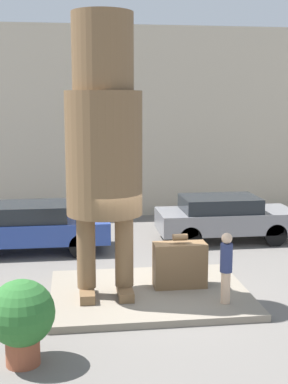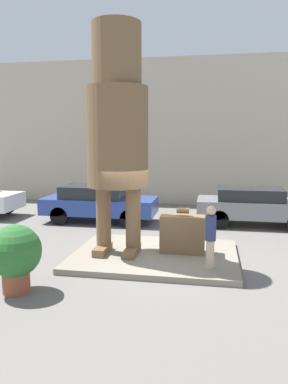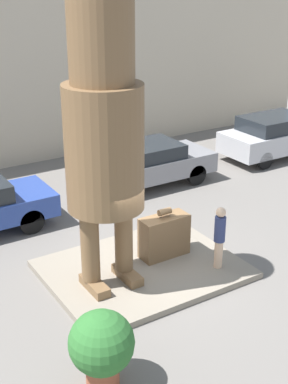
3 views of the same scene
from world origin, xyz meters
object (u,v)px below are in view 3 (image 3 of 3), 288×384
Objects in this scene: parked_car_grey at (148,163)px; planter_pot at (102,346)px; tourist at (220,235)px; parked_car_silver at (276,135)px; giant_suitcase at (164,236)px; statue_figure at (104,130)px.

parked_car_grey is 2.92× the size of planter_pot.
parked_car_silver is (7.41, 5.56, -0.15)m from tourist.
parked_car_silver is 13.73m from planter_pot.
giant_suitcase is 0.82× the size of tourist.
giant_suitcase is at bearing -117.96° from parked_car_grey.
statue_figure is 4.82× the size of giant_suitcase.
planter_pot is (-4.13, -1.89, -0.15)m from tourist.
giant_suitcase is 0.28× the size of parked_car_silver.
statue_figure is 11.38m from parked_car_silver.
tourist is at bearing -143.14° from parked_car_silver.
planter_pot is (-5.74, -7.53, 0.07)m from parked_car_grey.
statue_figure reaches higher than parked_car_silver.
statue_figure is 1.35× the size of parked_car_silver.
parked_car_silver reaches higher than planter_pot.
tourist is (0.77, -1.17, 0.32)m from giant_suitcase.
parked_car_silver reaches higher than giant_suitcase.
parked_car_grey reaches higher than giant_suitcase.
planter_pot reaches higher than giant_suitcase.
parked_car_silver is at bearing 25.40° from statue_figure.
giant_suitcase is (1.76, 0.33, -3.05)m from statue_figure.
tourist is at bearing 24.58° from planter_pot.
parked_car_grey is at bearing 62.04° from giant_suitcase.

